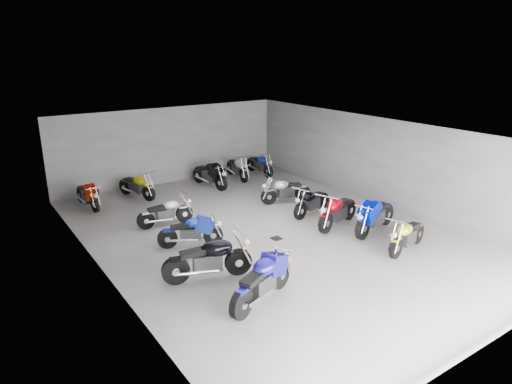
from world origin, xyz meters
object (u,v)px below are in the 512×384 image
at_px(motorcycle_left_b, 263,280).
at_px(motorcycle_right_f, 285,190).
at_px(motorcycle_left_e, 191,231).
at_px(motorcycle_back_a, 88,195).
at_px(motorcycle_right_d, 338,211).
at_px(motorcycle_left_c, 209,259).
at_px(motorcycle_right_b, 407,235).
at_px(motorcycle_left_f, 166,212).
at_px(motorcycle_back_d, 210,174).
at_px(motorcycle_right_e, 312,202).
at_px(motorcycle_back_e, 237,168).
at_px(motorcycle_right_c, 375,216).
at_px(drain_grate, 276,238).
at_px(motorcycle_back_b, 137,186).
at_px(motorcycle_back_f, 260,164).

relative_size(motorcycle_left_b, motorcycle_right_f, 1.11).
relative_size(motorcycle_left_e, motorcycle_back_a, 0.91).
bearing_deg(motorcycle_left_e, motorcycle_left_b, 21.90).
bearing_deg(motorcycle_right_d, motorcycle_left_c, 81.25).
distance_m(motorcycle_left_c, motorcycle_right_b, 5.72).
height_order(motorcycle_left_f, motorcycle_back_a, motorcycle_back_a).
bearing_deg(motorcycle_back_d, motorcycle_back_a, -10.36).
bearing_deg(motorcycle_right_e, motorcycle_right_d, 164.47).
bearing_deg(motorcycle_back_a, motorcycle_back_e, 176.66).
relative_size(motorcycle_right_b, motorcycle_right_c, 0.88).
xyz_separation_m(motorcycle_left_c, motorcycle_back_a, (-1.02, 7.19, -0.07)).
xyz_separation_m(motorcycle_left_b, motorcycle_right_e, (4.70, 3.71, -0.08)).
height_order(drain_grate, motorcycle_back_b, motorcycle_back_b).
relative_size(motorcycle_right_c, motorcycle_right_e, 1.17).
height_order(motorcycle_right_b, motorcycle_right_d, motorcycle_right_d).
bearing_deg(motorcycle_back_d, motorcycle_left_e, 48.26).
bearing_deg(motorcycle_back_b, motorcycle_right_f, 121.35).
bearing_deg(motorcycle_back_a, motorcycle_left_b, 94.87).
bearing_deg(motorcycle_left_c, motorcycle_left_b, 33.21).
distance_m(motorcycle_right_d, motorcycle_back_a, 8.91).
distance_m(motorcycle_right_c, motorcycle_right_f, 3.88).
height_order(motorcycle_right_b, motorcycle_right_f, motorcycle_right_b).
xyz_separation_m(motorcycle_right_f, motorcycle_back_b, (-4.35, 3.68, 0.01)).
distance_m(motorcycle_left_b, motorcycle_right_b, 4.97).
distance_m(motorcycle_right_e, motorcycle_back_f, 5.52).
xyz_separation_m(motorcycle_back_b, motorcycle_back_f, (5.85, 0.11, -0.01)).
bearing_deg(motorcycle_right_b, drain_grate, 29.32).
height_order(motorcycle_left_f, motorcycle_back_f, motorcycle_back_f).
relative_size(motorcycle_right_e, motorcycle_back_b, 0.98).
bearing_deg(motorcycle_right_e, motorcycle_back_a, 36.99).
xyz_separation_m(motorcycle_left_e, motorcycle_right_d, (4.60, -1.28, 0.07)).
bearing_deg(motorcycle_back_a, drain_grate, 117.85).
bearing_deg(motorcycle_right_f, motorcycle_right_b, -162.87).
height_order(motorcycle_left_e, motorcycle_back_e, motorcycle_back_e).
distance_m(motorcycle_right_f, motorcycle_back_e, 3.78).
bearing_deg(motorcycle_right_b, motorcycle_left_e, 39.55).
bearing_deg(motorcycle_right_b, motorcycle_back_f, -20.92).
distance_m(motorcycle_left_b, motorcycle_right_c, 5.47).
distance_m(motorcycle_left_e, motorcycle_back_d, 5.95).
height_order(motorcycle_left_b, motorcycle_back_e, motorcycle_left_b).
distance_m(motorcycle_right_b, motorcycle_back_a, 11.02).
bearing_deg(motorcycle_left_c, motorcycle_right_f, 141.25).
bearing_deg(motorcycle_back_f, motorcycle_right_b, 83.65).
relative_size(motorcycle_left_c, motorcycle_right_e, 1.17).
bearing_deg(motorcycle_right_d, motorcycle_right_f, -18.49).
height_order(drain_grate, motorcycle_right_d, motorcycle_right_d).
distance_m(motorcycle_left_f, motorcycle_back_d, 4.42).
bearing_deg(motorcycle_left_e, motorcycle_left_c, 7.90).
height_order(motorcycle_left_b, motorcycle_right_d, motorcycle_left_b).
bearing_deg(motorcycle_left_e, motorcycle_right_d, 97.02).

